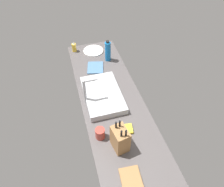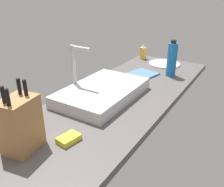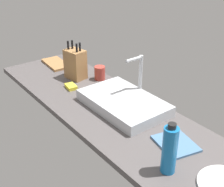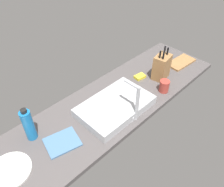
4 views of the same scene
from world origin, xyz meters
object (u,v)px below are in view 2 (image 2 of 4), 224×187
soap_bottle (143,52)px  dish_towel (141,75)px  knife_block (20,124)px  dinner_plate (164,64)px  faucet (76,67)px  coffee_mug (27,115)px  dish_sponge (69,139)px  sink_basin (102,92)px  water_bottle (172,59)px

soap_bottle → dish_towel: bearing=-156.1°
knife_block → dinner_plate: 131.27cm
faucet → coffee_mug: 39.98cm
coffee_mug → dish_sponge: size_ratio=1.08×
dinner_plate → dish_sponge: (-118.25, -4.04, 0.60)cm
sink_basin → faucet: size_ratio=1.86×
soap_bottle → dish_sponge: bearing=-168.3°
water_bottle → knife_block: bearing=169.6°
faucet → water_bottle: (58.63, -35.14, -4.84)cm
knife_block → coffee_mug: size_ratio=2.79×
knife_block → faucet: bearing=7.1°
sink_basin → soap_bottle: bearing=9.7°
water_bottle → coffee_mug: (-96.80, 32.41, -6.74)cm
faucet → coffee_mug: faucet is taller
dinner_plate → coffee_mug: 120.06cm
knife_block → dinner_plate: (130.66, -7.64, -10.12)cm
water_bottle → coffee_mug: 102.30cm
faucet → knife_block: bearing=-163.4°
sink_basin → dish_sponge: size_ratio=5.86×
knife_block → soap_bottle: size_ratio=2.15×
dish_towel → coffee_mug: (-86.06, 15.21, 4.25)cm
soap_bottle → dinner_plate: size_ratio=0.52×
faucet → knife_block: faucet is taller
coffee_mug → dish_sponge: bearing=-89.9°
sink_basin → soap_bottle: (82.87, 14.24, 2.15)cm
faucet → water_bottle: size_ratio=1.15×
dish_towel → coffee_mug: bearing=170.0°
sink_basin → coffee_mug: size_ratio=5.44×
sink_basin → dish_towel: bearing=-3.6°
faucet → dish_sponge: size_ratio=3.15×
knife_block → dish_towel: (98.41, -2.84, -10.12)cm
sink_basin → water_bottle: bearing=-20.0°
knife_block → dish_towel: bearing=-11.2°
dinner_plate → coffee_mug: (-118.30, 20.02, 4.25)cm
water_bottle → dish_towel: water_bottle is taller
dinner_plate → sink_basin: bearing=174.3°
sink_basin → dish_sponge: bearing=-164.4°
sink_basin → soap_bottle: soap_bottle is taller
coffee_mug → dish_towel: bearing=-10.0°
dinner_plate → dish_sponge: dish_sponge is taller
water_bottle → dinner_plate: water_bottle is taller
dish_towel → dish_sponge: size_ratio=2.28×
water_bottle → faucet: bearing=149.1°
sink_basin → dish_towel: size_ratio=2.57×
faucet → coffee_mug: (-38.17, -2.73, -11.57)cm
knife_block → coffee_mug: bearing=35.5°
faucet → dish_towel: (47.89, -17.94, -15.83)cm
dinner_plate → dish_towel: 32.60cm
soap_bottle → dish_towel: soap_bottle is taller
sink_basin → knife_block: bearing=180.0°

